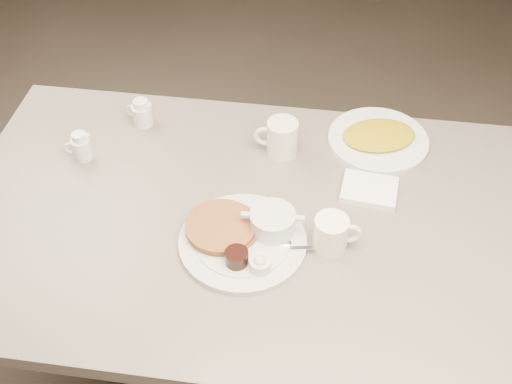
# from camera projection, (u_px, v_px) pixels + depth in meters

# --- Properties ---
(diner_table) EXTENTS (1.50, 0.90, 0.75)m
(diner_table) POSITION_uv_depth(u_px,v_px,m) (255.00, 261.00, 1.67)
(diner_table) COLOR slate
(diner_table) RESTS_ON ground
(main_plate) EXTENTS (0.37, 0.31, 0.07)m
(main_plate) POSITION_uv_depth(u_px,v_px,m) (246.00, 235.00, 1.48)
(main_plate) COLOR silver
(main_plate) RESTS_ON diner_table
(coffee_mug_near) EXTENTS (0.12, 0.09, 0.09)m
(coffee_mug_near) POSITION_uv_depth(u_px,v_px,m) (332.00, 234.00, 1.45)
(coffee_mug_near) COLOR white
(coffee_mug_near) RESTS_ON diner_table
(napkin) EXTENTS (0.15, 0.12, 0.02)m
(napkin) POSITION_uv_depth(u_px,v_px,m) (369.00, 190.00, 1.60)
(napkin) COLOR white
(napkin) RESTS_ON diner_table
(coffee_mug_far) EXTENTS (0.12, 0.08, 0.10)m
(coffee_mug_far) POSITION_uv_depth(u_px,v_px,m) (281.00, 138.00, 1.68)
(coffee_mug_far) COLOR white
(coffee_mug_far) RESTS_ON diner_table
(creamer_left) EXTENTS (0.08, 0.05, 0.08)m
(creamer_left) POSITION_uv_depth(u_px,v_px,m) (81.00, 147.00, 1.68)
(creamer_left) COLOR white
(creamer_left) RESTS_ON diner_table
(creamer_right) EXTENTS (0.09, 0.07, 0.08)m
(creamer_right) POSITION_uv_depth(u_px,v_px,m) (142.00, 113.00, 1.78)
(creamer_right) COLOR silver
(creamer_right) RESTS_ON diner_table
(hash_plate) EXTENTS (0.35, 0.35, 0.04)m
(hash_plate) POSITION_uv_depth(u_px,v_px,m) (378.00, 138.00, 1.74)
(hash_plate) COLOR silver
(hash_plate) RESTS_ON diner_table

